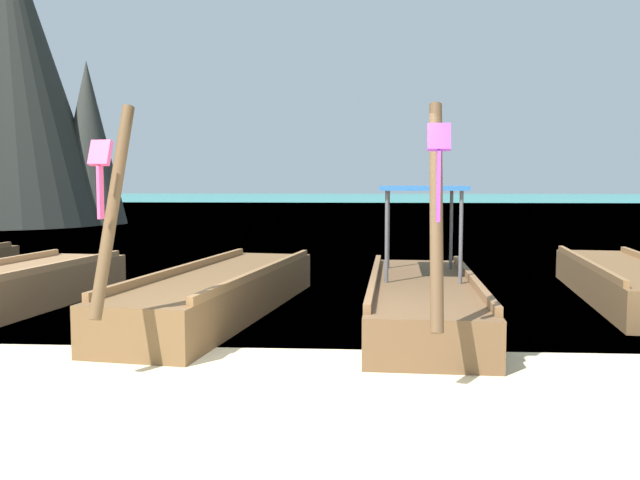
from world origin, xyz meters
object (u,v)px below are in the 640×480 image
(longtail_boat_violet_ribbon, at_px, (422,296))
(longtail_boat_orange_ribbon, at_px, (624,282))
(longtail_boat_pink_ribbon, at_px, (222,292))
(karst_rock, at_px, (11,72))

(longtail_boat_violet_ribbon, xyz_separation_m, longtail_boat_orange_ribbon, (3.30, 1.78, -0.04))
(longtail_boat_pink_ribbon, xyz_separation_m, longtail_boat_orange_ribbon, (6.08, 1.47, -0.02))
(longtail_boat_pink_ribbon, xyz_separation_m, longtail_boat_violet_ribbon, (2.78, -0.31, 0.03))
(longtail_boat_pink_ribbon, distance_m, longtail_boat_orange_ribbon, 6.26)
(longtail_boat_violet_ribbon, bearing_deg, karst_rock, 128.72)
(longtail_boat_pink_ribbon, bearing_deg, longtail_boat_violet_ribbon, -6.43)
(longtail_boat_violet_ribbon, distance_m, karst_rock, 27.02)
(longtail_boat_pink_ribbon, height_order, longtail_boat_orange_ribbon, longtail_boat_pink_ribbon)
(longtail_boat_violet_ribbon, relative_size, karst_rock, 0.41)
(karst_rock, bearing_deg, longtail_boat_pink_ribbon, -55.94)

